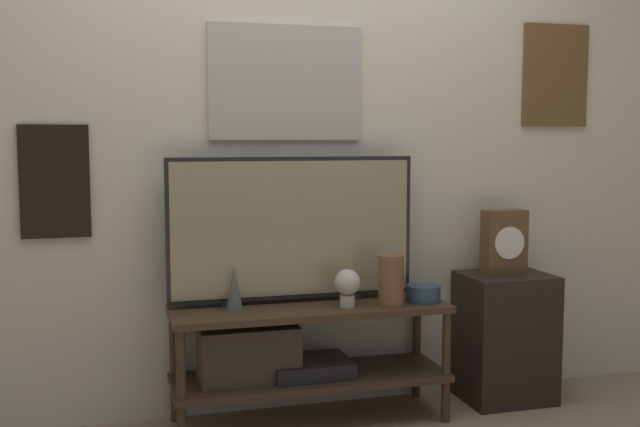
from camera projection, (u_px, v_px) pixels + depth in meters
name	position (u px, v px, depth m)	size (l,w,h in m)	color
wall_back	(297.00, 124.00, 3.52)	(6.40, 0.08, 2.70)	beige
media_console	(288.00, 351.00, 3.36)	(1.25, 0.40, 0.54)	#422D1E
television	(292.00, 228.00, 3.40)	(1.14, 0.05, 0.67)	black
vase_slim_bronze	(234.00, 288.00, 3.27)	(0.08, 0.08, 0.19)	#4C5647
vase_tall_ceramic	(391.00, 280.00, 3.35)	(0.12, 0.12, 0.23)	brown
vase_wide_bowl	(423.00, 293.00, 3.44)	(0.16, 0.16, 0.08)	#2D4251
decorative_bust	(347.00, 285.00, 3.33)	(0.12, 0.12, 0.17)	beige
side_table	(505.00, 337.00, 3.68)	(0.42, 0.35, 0.63)	black
mantel_clock	(504.00, 241.00, 3.67)	(0.21, 0.11, 0.31)	brown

